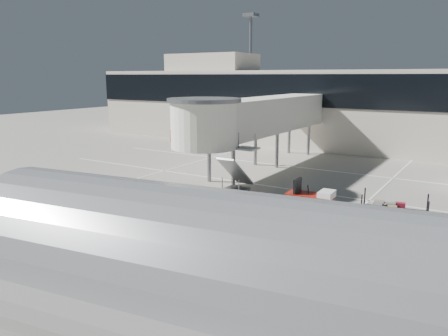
{
  "coord_description": "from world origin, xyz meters",
  "views": [
    {
      "loc": [
        12.09,
        -17.27,
        7.44
      ],
      "look_at": [
        -1.55,
        4.48,
        2.0
      ],
      "focal_mm": 35.0,
      "sensor_mm": 36.0,
      "label": 1
    }
  ],
  "objects_px": {
    "suitcase_cart": "(393,213)",
    "ground_worker": "(193,227)",
    "belt_loader": "(185,137)",
    "box_cart_far": "(162,208)",
    "box_cart_near": "(164,207)",
    "baggage_tug": "(311,199)"
  },
  "relations": [
    {
      "from": "suitcase_cart",
      "to": "box_cart_near",
      "type": "bearing_deg",
      "value": -159.7
    },
    {
      "from": "suitcase_cart",
      "to": "box_cart_near",
      "type": "relative_size",
      "value": 0.98
    },
    {
      "from": "suitcase_cart",
      "to": "ground_worker",
      "type": "xyz_separation_m",
      "value": [
        -7.01,
        -7.77,
        0.26
      ]
    },
    {
      "from": "box_cart_near",
      "to": "ground_worker",
      "type": "distance_m",
      "value": 3.99
    },
    {
      "from": "box_cart_near",
      "to": "belt_loader",
      "type": "bearing_deg",
      "value": 142.6
    },
    {
      "from": "belt_loader",
      "to": "suitcase_cart",
      "type": "bearing_deg",
      "value": -24.76
    },
    {
      "from": "ground_worker",
      "to": "belt_loader",
      "type": "distance_m",
      "value": 30.67
    },
    {
      "from": "baggage_tug",
      "to": "belt_loader",
      "type": "bearing_deg",
      "value": 140.08
    },
    {
      "from": "baggage_tug",
      "to": "ground_worker",
      "type": "relative_size",
      "value": 1.6
    },
    {
      "from": "box_cart_far",
      "to": "belt_loader",
      "type": "relative_size",
      "value": 1.0
    },
    {
      "from": "suitcase_cart",
      "to": "baggage_tug",
      "type": "bearing_deg",
      "value": 172.07
    },
    {
      "from": "box_cart_far",
      "to": "ground_worker",
      "type": "distance_m",
      "value": 4.11
    },
    {
      "from": "baggage_tug",
      "to": "suitcase_cart",
      "type": "distance_m",
      "value": 4.42
    },
    {
      "from": "suitcase_cart",
      "to": "box_cart_far",
      "type": "relative_size",
      "value": 1.06
    },
    {
      "from": "box_cart_near",
      "to": "box_cart_far",
      "type": "xyz_separation_m",
      "value": [
        -0.13,
        -0.01,
        -0.08
      ]
    },
    {
      "from": "box_cart_near",
      "to": "belt_loader",
      "type": "relative_size",
      "value": 1.08
    },
    {
      "from": "box_cart_near",
      "to": "ground_worker",
      "type": "bearing_deg",
      "value": -13.48
    },
    {
      "from": "box_cart_far",
      "to": "belt_loader",
      "type": "distance_m",
      "value": 26.91
    },
    {
      "from": "suitcase_cart",
      "to": "belt_loader",
      "type": "xyz_separation_m",
      "value": [
        -25.77,
        16.5,
        0.1
      ]
    },
    {
      "from": "belt_loader",
      "to": "box_cart_far",
      "type": "bearing_deg",
      "value": -47.68
    },
    {
      "from": "suitcase_cart",
      "to": "ground_worker",
      "type": "bearing_deg",
      "value": -140.42
    },
    {
      "from": "suitcase_cart",
      "to": "belt_loader",
      "type": "relative_size",
      "value": 1.07
    }
  ]
}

